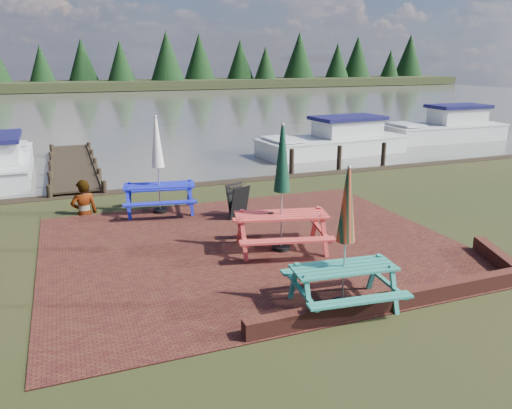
{
  "coord_description": "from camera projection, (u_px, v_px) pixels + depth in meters",
  "views": [
    {
      "loc": [
        -3.71,
        -8.84,
        4.06
      ],
      "look_at": [
        0.06,
        0.92,
        1.0
      ],
      "focal_mm": 35.0,
      "sensor_mm": 36.0,
      "label": 1
    }
  ],
  "objects": [
    {
      "name": "brick_wall",
      "position": [
        433.0,
        287.0,
        8.87
      ],
      "size": [
        6.21,
        1.79,
        0.3
      ],
      "color": "#4C1E16",
      "rests_on": "ground"
    },
    {
      "name": "jetty",
      "position": [
        73.0,
        165.0,
        19.19
      ],
      "size": [
        1.76,
        9.08,
        1.0
      ],
      "color": "black",
      "rests_on": "ground"
    },
    {
      "name": "person",
      "position": [
        81.0,
        180.0,
        13.28
      ],
      "size": [
        0.72,
        0.5,
        1.9
      ],
      "primitive_type": "imported",
      "rotation": [
        0.0,
        0.0,
        3.21
      ],
      "color": "gray",
      "rests_on": "ground"
    },
    {
      "name": "chalkboard",
      "position": [
        238.0,
        201.0,
        13.11
      ],
      "size": [
        0.59,
        0.7,
        0.89
      ],
      "rotation": [
        0.0,
        0.0,
        0.37
      ],
      "color": "black",
      "rests_on": "ground"
    },
    {
      "name": "far_treeline",
      "position": [
        85.0,
        65.0,
        68.51
      ],
      "size": [
        120.0,
        10.0,
        8.1
      ],
      "color": "black",
      "rests_on": "ground"
    },
    {
      "name": "boat_far",
      "position": [
        446.0,
        129.0,
        26.81
      ],
      "size": [
        6.69,
        2.5,
        2.07
      ],
      "rotation": [
        0.0,
        0.0,
        1.55
      ],
      "color": "silver",
      "rests_on": "ground"
    },
    {
      "name": "picnic_table_red",
      "position": [
        282.0,
        208.0,
        10.73
      ],
      "size": [
        2.34,
        2.18,
        2.76
      ],
      "rotation": [
        0.0,
        0.0,
        -0.23
      ],
      "color": "#D33B36",
      "rests_on": "ground"
    },
    {
      "name": "picnic_table_blue",
      "position": [
        159.0,
        180.0,
        13.43
      ],
      "size": [
        2.14,
        1.97,
        2.62
      ],
      "rotation": [
        0.0,
        0.0,
        -0.17
      ],
      "color": "#181EB5",
      "rests_on": "ground"
    },
    {
      "name": "paving",
      "position": [
        252.0,
        246.0,
        11.23
      ],
      "size": [
        9.0,
        7.5,
        0.02
      ],
      "primitive_type": "cube",
      "color": "#3D1613",
      "rests_on": "ground"
    },
    {
      "name": "water",
      "position": [
        107.0,
        107.0,
        43.47
      ],
      "size": [
        120.0,
        60.0,
        0.02
      ],
      "primitive_type": "cube",
      "color": "#424039",
      "rests_on": "ground"
    },
    {
      "name": "boat_near",
      "position": [
        335.0,
        142.0,
        22.96
      ],
      "size": [
        7.14,
        3.02,
        1.88
      ],
      "rotation": [
        0.0,
        0.0,
        1.66
      ],
      "color": "silver",
      "rests_on": "ground"
    },
    {
      "name": "ground",
      "position": [
        269.0,
        263.0,
        10.34
      ],
      "size": [
        120.0,
        120.0,
        0.0
      ],
      "primitive_type": "plane",
      "color": "black",
      "rests_on": "ground"
    },
    {
      "name": "picnic_table_teal",
      "position": [
        344.0,
        260.0,
        8.28
      ],
      "size": [
        1.9,
        1.73,
        2.42
      ],
      "rotation": [
        0.0,
        0.0,
        -0.11
      ],
      "color": "#288170",
      "rests_on": "ground"
    }
  ]
}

